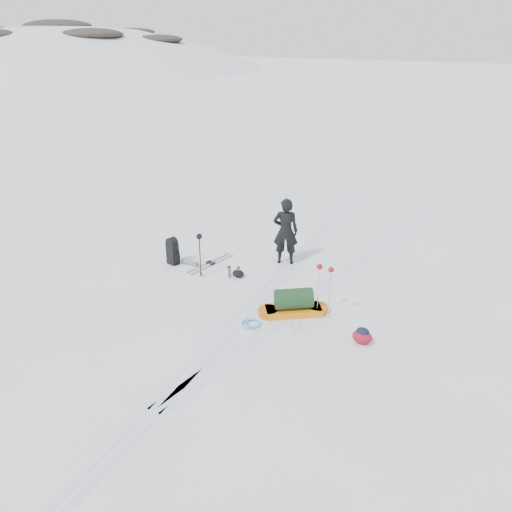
% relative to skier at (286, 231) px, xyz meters
% --- Properties ---
extents(ground, '(200.00, 200.00, 0.00)m').
position_rel_skier_xyz_m(ground, '(0.31, -1.50, -0.93)').
color(ground, white).
rests_on(ground, ground).
extents(ski_tracks, '(3.38, 17.97, 0.01)m').
position_rel_skier_xyz_m(ski_tracks, '(0.92, -0.63, -0.93)').
color(ski_tracks, silver).
rests_on(ski_tracks, ground).
extents(skier, '(0.80, 0.68, 1.87)m').
position_rel_skier_xyz_m(skier, '(0.00, 0.00, 0.00)').
color(skier, black).
rests_on(skier, ground).
extents(pulk_sled, '(1.58, 1.34, 0.62)m').
position_rel_skier_xyz_m(pulk_sled, '(1.38, -2.36, -0.70)').
color(pulk_sled, orange).
rests_on(pulk_sled, ground).
extents(expedition_rucksack, '(0.86, 0.39, 0.78)m').
position_rel_skier_xyz_m(expedition_rucksack, '(-2.60, -1.56, -0.57)').
color(expedition_rucksack, black).
rests_on(expedition_rucksack, ground).
extents(ski_poles_black, '(0.15, 0.15, 1.21)m').
position_rel_skier_xyz_m(ski_poles_black, '(-1.54, -1.84, 0.05)').
color(ski_poles_black, black).
rests_on(ski_poles_black, ground).
extents(ski_poles_silver, '(0.40, 0.15, 1.27)m').
position_rel_skier_xyz_m(ski_poles_silver, '(2.00, -2.13, 0.13)').
color(ski_poles_silver, silver).
rests_on(ski_poles_silver, ground).
extents(touring_skis_grey, '(0.54, 1.65, 0.06)m').
position_rel_skier_xyz_m(touring_skis_grey, '(-1.75, -1.09, -0.92)').
color(touring_skis_grey, '#9A9BA2').
rests_on(touring_skis_grey, ground).
extents(touring_skis_white, '(1.38, 1.76, 0.07)m').
position_rel_skier_xyz_m(touring_skis_white, '(1.28, -2.29, -0.92)').
color(touring_skis_white, silver).
rests_on(touring_skis_white, ground).
extents(rope_coil, '(0.57, 0.57, 0.05)m').
position_rel_skier_xyz_m(rope_coil, '(0.79, -3.23, -0.91)').
color(rope_coil, '#52ABC7').
rests_on(rope_coil, ground).
extents(small_daypack, '(0.52, 0.48, 0.36)m').
position_rel_skier_xyz_m(small_daypack, '(3.12, -2.72, -0.76)').
color(small_daypack, maroon).
rests_on(small_daypack, ground).
extents(thermos_pair, '(0.29, 0.23, 0.31)m').
position_rel_skier_xyz_m(thermos_pair, '(-0.77, -1.45, -0.79)').
color(thermos_pair, '#5C5F63').
rests_on(thermos_pair, ground).
extents(stuff_sack, '(0.35, 0.28, 0.20)m').
position_rel_skier_xyz_m(stuff_sack, '(-0.67, -1.40, -0.83)').
color(stuff_sack, black).
rests_on(stuff_sack, ground).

